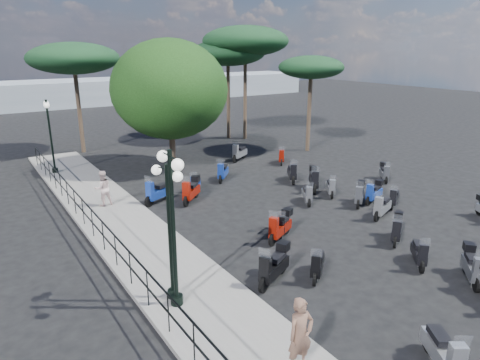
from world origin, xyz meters
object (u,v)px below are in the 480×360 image
scooter_4 (191,191)px  pine_0 (228,53)px  scooter_10 (223,172)px  scooter_16 (292,173)px  scooter_15 (307,195)px  scooter_12 (397,229)px  scooter_11 (472,266)px  lamp_post_1 (173,220)px  scooter_22 (239,153)px  pedestrian_far (103,188)px  pine_3 (311,68)px  scooter_13 (382,207)px  lamp_post_0 (169,224)px  scooter_14 (314,179)px  scooter_27 (281,157)px  scooter_5 (158,192)px  scooter_7 (419,254)px  scooter_25 (394,198)px  scooter_9 (195,185)px  lamp_post_2 (50,132)px  scooter_19 (374,192)px  pine_2 (73,59)px  scooter_0 (443,354)px  broadleaf_tree (170,89)px  scooter_1 (317,265)px  scooter_21 (331,187)px  woman (301,335)px  scooter_2 (274,266)px  pine_1 (245,41)px  scooter_20 (360,195)px  scooter_8 (280,227)px

scooter_4 → pine_0: 16.08m
scooter_10 → scooter_16: size_ratio=0.89×
scooter_15 → scooter_12: bearing=122.4°
scooter_11 → scooter_16: scooter_16 is taller
lamp_post_1 → scooter_11: (8.31, -3.74, -2.17)m
scooter_22 → scooter_4: bearing=100.0°
pedestrian_far → scooter_11: (7.68, -12.65, -0.45)m
scooter_15 → pine_3: bearing=-100.2°
scooter_13 → scooter_16: bearing=-21.0°
lamp_post_0 → scooter_13: 10.39m
pedestrian_far → scooter_14: pedestrian_far is taller
lamp_post_1 → pedestrian_far: bearing=88.8°
scooter_16 → pine_3: size_ratio=0.24×
pedestrian_far → scooter_27: size_ratio=1.26×
pine_0 → scooter_5: bearing=-134.5°
scooter_14 → scooter_7: bearing=109.9°
scooter_5 → scooter_12: 10.57m
scooter_25 → pine_0: 18.48m
pedestrian_far → scooter_9: (4.44, -0.42, -0.52)m
lamp_post_2 → scooter_15: bearing=-43.9°
scooter_19 → scooter_16: bearing=-3.5°
scooter_13 → scooter_11: bearing=139.2°
scooter_27 → pine_2: bearing=-8.0°
scooter_10 → scooter_14: (3.05, -3.92, 0.08)m
scooter_0 → scooter_22: bearing=-76.5°
pedestrian_far → broadleaf_tree: bearing=-141.0°
scooter_14 → lamp_post_2: bearing=-6.4°
scooter_1 → broadleaf_tree: (1.72, 14.36, 4.24)m
scooter_0 → scooter_21: (6.57, 10.05, -0.09)m
pine_0 → scooter_13: bearing=-100.9°
woman → scooter_15: size_ratio=1.31×
scooter_11 → scooter_22: (2.12, 16.37, -0.00)m
scooter_4 → pine_2: pine_2 is taller
scooter_13 → woman: bearing=99.3°
scooter_2 → scooter_22: bearing=-55.5°
pine_3 → pine_1: bearing=102.9°
pedestrian_far → scooter_22: size_ratio=0.99×
scooter_7 → scooter_10: size_ratio=0.91×
scooter_9 → scooter_13: bearing=162.2°
scooter_5 → scooter_20: (7.67, -5.39, -0.01)m
scooter_7 → scooter_11: size_ratio=0.92×
scooter_4 → scooter_10: 3.62m
lamp_post_1 → broadleaf_tree: size_ratio=0.59×
scooter_21 → lamp_post_1: bearing=60.5°
lamp_post_2 → scooter_10: bearing=-31.6°
scooter_8 → scooter_25: (6.54, -0.14, -0.10)m
woman → scooter_10: bearing=69.6°
scooter_16 → lamp_post_1: bearing=68.6°
scooter_12 → pedestrian_far: bearing=6.9°
scooter_22 → scooter_15: bearing=138.5°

